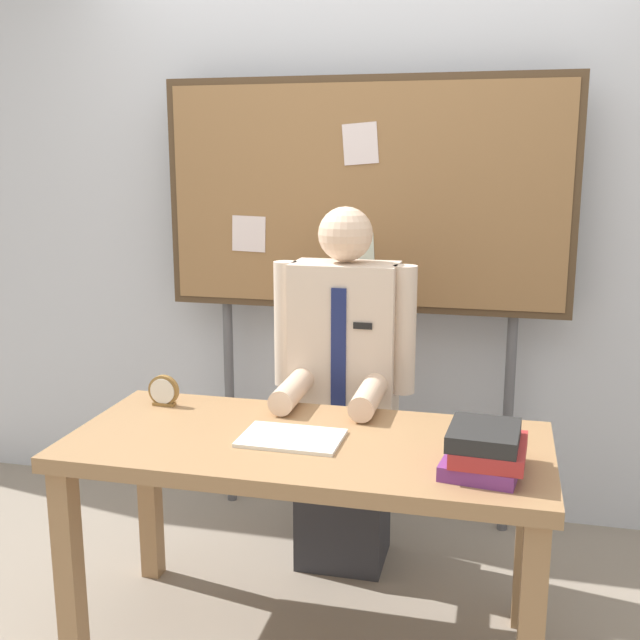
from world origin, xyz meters
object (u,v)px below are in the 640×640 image
at_px(desk, 307,468).
at_px(person, 344,404).
at_px(desk_clock, 164,392).
at_px(open_notebook, 291,438).
at_px(book_stack, 485,450).
at_px(bulletin_board, 364,202).

relative_size(desk, person, 1.07).
bearing_deg(desk_clock, open_notebook, -22.33).
xyz_separation_m(person, book_stack, (0.55, -0.70, 0.13)).
bearing_deg(open_notebook, desk, 23.45).
bearing_deg(book_stack, bulletin_board, 117.12).
distance_m(person, bulletin_board, 0.85).
height_order(person, book_stack, person).
bearing_deg(desk, person, 90.00).
height_order(open_notebook, desk_clock, desk_clock).
xyz_separation_m(desk, person, (0.00, 0.57, 0.03)).
bearing_deg(open_notebook, book_stack, -10.50).
bearing_deg(book_stack, desk_clock, 163.73).
relative_size(bulletin_board, open_notebook, 6.07).
distance_m(bulletin_board, desk_clock, 1.15).
bearing_deg(book_stack, person, 128.41).
bearing_deg(bulletin_board, book_stack, -62.88).
relative_size(desk, book_stack, 5.61).
height_order(desk, book_stack, book_stack).
xyz_separation_m(desk, open_notebook, (-0.05, -0.02, 0.11)).
relative_size(book_stack, desk_clock, 2.43).
distance_m(desk, book_stack, 0.59).
xyz_separation_m(person, open_notebook, (-0.05, -0.59, 0.07)).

